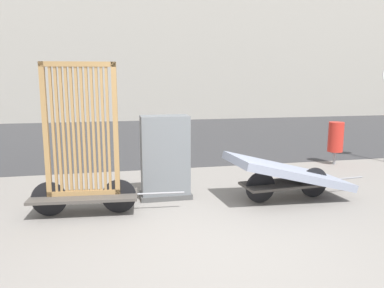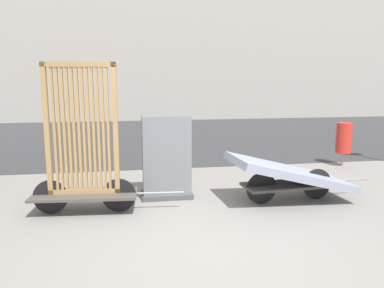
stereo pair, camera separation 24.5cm
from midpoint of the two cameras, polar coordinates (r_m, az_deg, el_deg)
ground_plane at (r=4.55m, az=2.43°, el=-15.52°), size 60.00×60.00×0.00m
road_strip at (r=13.14m, az=-7.37°, el=1.23°), size 56.00×9.94×0.01m
bike_cart_with_bedframe at (r=5.60m, az=-17.49°, el=-2.30°), size 2.24×0.67×2.19m
bike_cart_with_mattress at (r=6.25m, az=13.41°, el=-4.43°), size 2.47×1.14×0.78m
utility_cabinet at (r=6.18m, az=-5.25°, el=-2.42°), size 0.84×0.46×1.37m
trash_bin at (r=9.16m, az=20.35°, el=0.98°), size 0.34×0.34×0.99m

